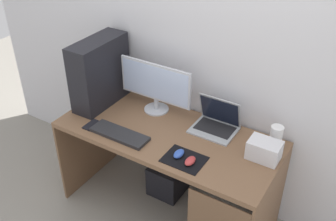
% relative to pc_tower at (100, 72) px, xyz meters
% --- Properties ---
extents(ground_plane, '(8.00, 8.00, 0.00)m').
position_rel_pc_tower_xyz_m(ground_plane, '(0.64, -0.08, -1.00)').
color(ground_plane, gray).
extents(wall_back, '(4.00, 0.05, 2.60)m').
position_rel_pc_tower_xyz_m(wall_back, '(0.65, 0.30, 0.30)').
color(wall_back, silver).
rests_on(wall_back, ground_plane).
extents(desk, '(1.55, 0.68, 0.74)m').
position_rel_pc_tower_xyz_m(desk, '(0.66, -0.09, -0.40)').
color(desk, brown).
rests_on(desk, ground_plane).
extents(pc_tower, '(0.19, 0.49, 0.51)m').
position_rel_pc_tower_xyz_m(pc_tower, '(0.00, 0.00, 0.00)').
color(pc_tower, black).
rests_on(pc_tower, desk).
extents(monitor, '(0.58, 0.18, 0.38)m').
position_rel_pc_tower_xyz_m(monitor, '(0.42, 0.11, -0.05)').
color(monitor, '#B7BCC6').
rests_on(monitor, desk).
extents(laptop, '(0.30, 0.24, 0.23)m').
position_rel_pc_tower_xyz_m(laptop, '(0.90, 0.13, -0.21)').
color(laptop, '#9EA3A8').
rests_on(laptop, desk).
extents(speaker, '(0.08, 0.08, 0.15)m').
position_rel_pc_tower_xyz_m(speaker, '(1.32, 0.16, -0.18)').
color(speaker, white).
rests_on(speaker, desk).
extents(projector, '(0.20, 0.14, 0.13)m').
position_rel_pc_tower_xyz_m(projector, '(1.30, 0.00, -0.19)').
color(projector, silver).
rests_on(projector, desk).
extents(keyboard, '(0.42, 0.14, 0.02)m').
position_rel_pc_tower_xyz_m(keyboard, '(0.38, -0.28, -0.24)').
color(keyboard, '#232326').
rests_on(keyboard, desk).
extents(mousepad, '(0.26, 0.20, 0.00)m').
position_rel_pc_tower_xyz_m(mousepad, '(0.88, -0.27, -0.25)').
color(mousepad, black).
rests_on(mousepad, desk).
extents(mouse_left, '(0.06, 0.10, 0.03)m').
position_rel_pc_tower_xyz_m(mouse_left, '(0.84, -0.26, -0.23)').
color(mouse_left, '#2D51B2').
rests_on(mouse_left, mousepad).
extents(mouse_right, '(0.06, 0.10, 0.03)m').
position_rel_pc_tower_xyz_m(mouse_right, '(0.93, -0.29, -0.23)').
color(mouse_right, '#B23333').
rests_on(mouse_right, mousepad).
extents(cell_phone, '(0.07, 0.13, 0.01)m').
position_rel_pc_tower_xyz_m(cell_phone, '(0.14, -0.29, -0.25)').
color(cell_phone, black).
rests_on(cell_phone, desk).
extents(subwoofer, '(0.26, 0.26, 0.26)m').
position_rel_pc_tower_xyz_m(subwoofer, '(0.54, 0.09, -0.87)').
color(subwoofer, black).
rests_on(subwoofer, ground_plane).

